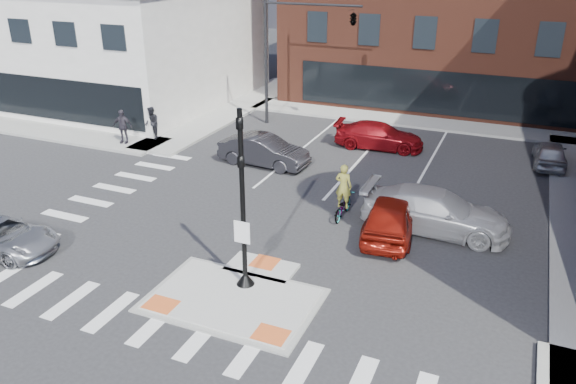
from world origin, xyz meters
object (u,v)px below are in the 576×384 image
at_px(red_sedan, 391,215).
at_px(bg_car_silver, 550,154).
at_px(pedestrian_b, 122,126).
at_px(silver_suv, 0,236).
at_px(pedestrian_a, 152,123).
at_px(cyclist, 343,200).
at_px(bg_car_red, 379,136).
at_px(white_pickup, 435,211).
at_px(bg_car_dark, 264,151).

relative_size(red_sedan, bg_car_silver, 1.23).
bearing_deg(pedestrian_b, silver_suv, -85.51).
bearing_deg(pedestrian_a, cyclist, 9.88).
distance_m(cyclist, pedestrian_b, 14.94).
xyz_separation_m(cyclist, pedestrian_b, (-14.39, 4.00, 0.33)).
relative_size(silver_suv, bg_car_red, 0.91).
relative_size(red_sedan, white_pickup, 0.82).
xyz_separation_m(red_sedan, bg_car_red, (-3.10, 10.00, -0.09)).
bearing_deg(red_sedan, white_pickup, -153.21).
bearing_deg(red_sedan, bg_car_silver, -124.28).
height_order(bg_car_dark, bg_car_silver, bg_car_dark).
bearing_deg(cyclist, red_sedan, 161.66).
relative_size(bg_car_red, cyclist, 2.10).
height_order(bg_car_red, pedestrian_a, pedestrian_a).
bearing_deg(pedestrian_b, cyclist, -28.31).
bearing_deg(bg_car_dark, cyclist, -123.15).
distance_m(bg_car_red, pedestrian_a, 13.04).
distance_m(white_pickup, pedestrian_b, 18.51).
bearing_deg(pedestrian_b, bg_car_red, 8.58).
xyz_separation_m(silver_suv, cyclist, (10.75, 7.72, 0.17)).
bearing_deg(bg_car_dark, silver_suv, 160.93).
bearing_deg(white_pickup, pedestrian_b, 78.97).
height_order(cyclist, pedestrian_a, cyclist).
xyz_separation_m(red_sedan, bg_car_dark, (-7.87, 5.00, -0.03)).
distance_m(white_pickup, bg_car_silver, 10.60).
distance_m(silver_suv, cyclist, 13.24).
bearing_deg(bg_car_silver, red_sedan, 59.07).
xyz_separation_m(bg_car_red, pedestrian_a, (-12.40, -4.00, 0.38)).
relative_size(bg_car_silver, pedestrian_b, 1.99).
xyz_separation_m(bg_car_silver, pedestrian_b, (-22.31, -6.01, 0.46)).
distance_m(white_pickup, bg_car_red, 10.13).
xyz_separation_m(silver_suv, white_pickup, (14.48, 8.00, 0.22)).
xyz_separation_m(pedestrian_a, pedestrian_b, (-1.08, -1.27, 0.02)).
xyz_separation_m(bg_car_silver, bg_car_red, (-8.83, -0.74, 0.06)).
relative_size(white_pickup, pedestrian_b, 2.99).
bearing_deg(bg_car_silver, bg_car_red, 1.92).
relative_size(pedestrian_a, pedestrian_b, 0.98).
height_order(bg_car_silver, bg_car_red, bg_car_red).
distance_m(bg_car_dark, cyclist, 7.10).
bearing_deg(bg_car_dark, bg_car_silver, -63.28).
bearing_deg(silver_suv, pedestrian_a, 7.83).
xyz_separation_m(white_pickup, cyclist, (-3.73, -0.28, -0.05)).
bearing_deg(white_pickup, bg_car_silver, -22.69).
distance_m(bg_car_silver, pedestrian_b, 23.11).
height_order(silver_suv, white_pickup, white_pickup).
bearing_deg(bg_car_silver, white_pickup, 63.88).
relative_size(white_pickup, cyclist, 2.46).
relative_size(cyclist, pedestrian_a, 1.24).
distance_m(bg_car_dark, pedestrian_a, 7.70).
distance_m(bg_car_dark, pedestrian_b, 8.73).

